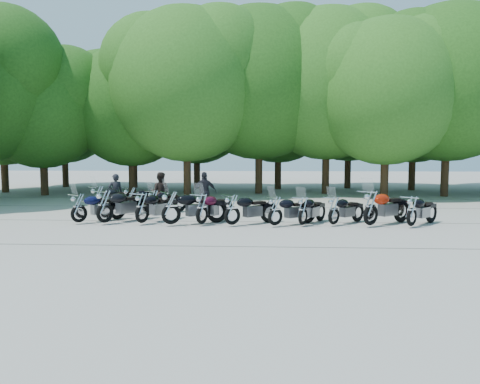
{
  "coord_description": "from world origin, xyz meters",
  "views": [
    {
      "loc": [
        0.9,
        -15.52,
        2.6
      ],
      "look_at": [
        0.0,
        1.5,
        1.1
      ],
      "focal_mm": 35.0,
      "sensor_mm": 36.0,
      "label": 1
    }
  ],
  "objects_px": {
    "motorcycle_0": "(79,207)",
    "motorcycle_5": "(232,209)",
    "motorcycle_9": "(371,207)",
    "motorcycle_12": "(131,199)",
    "motorcycle_7": "(303,210)",
    "rider_0": "(116,193)",
    "motorcycle_8": "(334,210)",
    "motorcycle_1": "(105,205)",
    "motorcycle_10": "(412,210)",
    "motorcycle_3": "(171,207)",
    "motorcycle_6": "(275,210)",
    "motorcycle_11": "(98,199)",
    "motorcycle_2": "(142,207)",
    "motorcycle_13": "(154,201)",
    "rider_1": "(160,192)",
    "motorcycle_4": "(202,208)",
    "rider_2": "(205,192)"
  },
  "relations": [
    {
      "from": "motorcycle_10",
      "to": "rider_2",
      "type": "distance_m",
      "value": 8.4
    },
    {
      "from": "motorcycle_8",
      "to": "motorcycle_9",
      "type": "height_order",
      "value": "motorcycle_9"
    },
    {
      "from": "rider_1",
      "to": "motorcycle_6",
      "type": "bearing_deg",
      "value": 143.59
    },
    {
      "from": "motorcycle_12",
      "to": "motorcycle_13",
      "type": "xyz_separation_m",
      "value": [
        1.0,
        -0.25,
        -0.06
      ]
    },
    {
      "from": "motorcycle_8",
      "to": "rider_0",
      "type": "distance_m",
      "value": 9.37
    },
    {
      "from": "motorcycle_9",
      "to": "motorcycle_6",
      "type": "bearing_deg",
      "value": 51.53
    },
    {
      "from": "motorcycle_7",
      "to": "rider_2",
      "type": "height_order",
      "value": "rider_2"
    },
    {
      "from": "motorcycle_9",
      "to": "rider_2",
      "type": "distance_m",
      "value": 7.18
    },
    {
      "from": "motorcycle_7",
      "to": "motorcycle_6",
      "type": "bearing_deg",
      "value": 41.94
    },
    {
      "from": "motorcycle_4",
      "to": "motorcycle_12",
      "type": "distance_m",
      "value": 4.32
    },
    {
      "from": "motorcycle_2",
      "to": "motorcycle_6",
      "type": "height_order",
      "value": "motorcycle_2"
    },
    {
      "from": "motorcycle_1",
      "to": "motorcycle_8",
      "type": "bearing_deg",
      "value": -145.12
    },
    {
      "from": "motorcycle_11",
      "to": "motorcycle_0",
      "type": "bearing_deg",
      "value": 137.09
    },
    {
      "from": "motorcycle_3",
      "to": "motorcycle_7",
      "type": "distance_m",
      "value": 4.55
    },
    {
      "from": "motorcycle_1",
      "to": "motorcycle_5",
      "type": "xyz_separation_m",
      "value": [
        4.53,
        -0.2,
        -0.06
      ]
    },
    {
      "from": "motorcycle_7",
      "to": "motorcycle_12",
      "type": "relative_size",
      "value": 0.92
    },
    {
      "from": "motorcycle_0",
      "to": "motorcycle_2",
      "type": "relative_size",
      "value": 0.96
    },
    {
      "from": "motorcycle_1",
      "to": "motorcycle_10",
      "type": "bearing_deg",
      "value": -146.36
    },
    {
      "from": "motorcycle_0",
      "to": "motorcycle_10",
      "type": "distance_m",
      "value": 11.58
    },
    {
      "from": "motorcycle_0",
      "to": "rider_2",
      "type": "relative_size",
      "value": 1.27
    },
    {
      "from": "motorcycle_8",
      "to": "rider_0",
      "type": "height_order",
      "value": "rider_0"
    },
    {
      "from": "motorcycle_6",
      "to": "motorcycle_7",
      "type": "relative_size",
      "value": 1.03
    },
    {
      "from": "motorcycle_4",
      "to": "motorcycle_10",
      "type": "distance_m",
      "value": 7.16
    },
    {
      "from": "motorcycle_3",
      "to": "motorcycle_11",
      "type": "xyz_separation_m",
      "value": [
        -3.55,
        2.76,
        -0.02
      ]
    },
    {
      "from": "motorcycle_9",
      "to": "rider_1",
      "type": "bearing_deg",
      "value": 26.25
    },
    {
      "from": "motorcycle_8",
      "to": "rider_2",
      "type": "relative_size",
      "value": 1.2
    },
    {
      "from": "motorcycle_4",
      "to": "motorcycle_12",
      "type": "bearing_deg",
      "value": -12.55
    },
    {
      "from": "motorcycle_2",
      "to": "motorcycle_1",
      "type": "bearing_deg",
      "value": 27.7
    },
    {
      "from": "motorcycle_6",
      "to": "motorcycle_7",
      "type": "xyz_separation_m",
      "value": [
        0.95,
        0.19,
        -0.02
      ]
    },
    {
      "from": "motorcycle_3",
      "to": "motorcycle_8",
      "type": "relative_size",
      "value": 1.18
    },
    {
      "from": "motorcycle_3",
      "to": "motorcycle_13",
      "type": "height_order",
      "value": "motorcycle_3"
    },
    {
      "from": "motorcycle_9",
      "to": "motorcycle_1",
      "type": "bearing_deg",
      "value": 48.55
    },
    {
      "from": "motorcycle_0",
      "to": "rider_2",
      "type": "bearing_deg",
      "value": -99.38
    },
    {
      "from": "motorcycle_9",
      "to": "rider_0",
      "type": "xyz_separation_m",
      "value": [
        -9.97,
        3.52,
        0.1
      ]
    },
    {
      "from": "motorcycle_7",
      "to": "motorcycle_12",
      "type": "bearing_deg",
      "value": 8.57
    },
    {
      "from": "motorcycle_0",
      "to": "motorcycle_5",
      "type": "distance_m",
      "value": 5.49
    },
    {
      "from": "motorcycle_0",
      "to": "motorcycle_13",
      "type": "xyz_separation_m",
      "value": [
        2.11,
        2.41,
        -0.05
      ]
    },
    {
      "from": "motorcycle_9",
      "to": "motorcycle_12",
      "type": "xyz_separation_m",
      "value": [
        -9.1,
        2.81,
        -0.08
      ]
    },
    {
      "from": "motorcycle_5",
      "to": "rider_2",
      "type": "bearing_deg",
      "value": -16.51
    },
    {
      "from": "motorcycle_8",
      "to": "rider_2",
      "type": "xyz_separation_m",
      "value": [
        -4.94,
        3.52,
        0.28
      ]
    },
    {
      "from": "motorcycle_1",
      "to": "motorcycle_2",
      "type": "height_order",
      "value": "motorcycle_1"
    },
    {
      "from": "motorcycle_7",
      "to": "rider_0",
      "type": "height_order",
      "value": "rider_0"
    },
    {
      "from": "motorcycle_12",
      "to": "motorcycle_13",
      "type": "bearing_deg",
      "value": -138.29
    },
    {
      "from": "motorcycle_7",
      "to": "motorcycle_12",
      "type": "height_order",
      "value": "motorcycle_12"
    },
    {
      "from": "motorcycle_0",
      "to": "motorcycle_11",
      "type": "height_order",
      "value": "motorcycle_11"
    },
    {
      "from": "motorcycle_7",
      "to": "rider_0",
      "type": "bearing_deg",
      "value": 6.33
    },
    {
      "from": "motorcycle_2",
      "to": "motorcycle_13",
      "type": "bearing_deg",
      "value": -59.2
    },
    {
      "from": "motorcycle_0",
      "to": "motorcycle_6",
      "type": "height_order",
      "value": "motorcycle_0"
    },
    {
      "from": "motorcycle_3",
      "to": "motorcycle_6",
      "type": "bearing_deg",
      "value": -120.3
    },
    {
      "from": "rider_0",
      "to": "motorcycle_11",
      "type": "bearing_deg",
      "value": 40.24
    }
  ]
}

